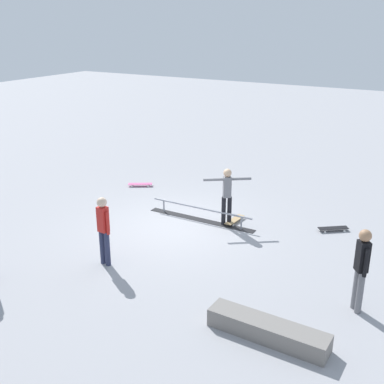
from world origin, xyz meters
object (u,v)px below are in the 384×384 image
Objects in this scene: bystander_red_shirt at (103,227)px; loose_skateboard_pink at (140,184)px; bystander_black_shirt at (361,266)px; skateboard_main at (235,220)px; loose_skateboard_black at (333,228)px; grind_rail at (201,215)px; skater_main at (227,193)px; skate_ledge at (267,330)px.

bystander_red_shirt is 5.53m from loose_skateboard_pink.
bystander_black_shirt is at bearing 122.13° from loose_skateboard_pink.
bystander_red_shirt is at bearing 63.44° from bystander_black_shirt.
bystander_black_shirt is (-3.85, 2.70, 0.89)m from skateboard_main.
bystander_black_shirt reaches higher than loose_skateboard_black.
grind_rail reaches higher than loose_skateboard_pink.
bystander_black_shirt reaches higher than grind_rail.
skater_main is 0.90m from skateboard_main.
skater_main is at bearing 154.43° from skateboard_main.
loose_skateboard_pink is at bearing 139.07° from loose_skateboard_black.
loose_skateboard_black is at bearing 54.12° from bystander_red_shirt.
grind_rail is 4.30× the size of loose_skateboard_black.
skate_ledge is 8.75m from loose_skateboard_pink.
bystander_black_shirt is at bearing -124.82° from skate_ledge.
skate_ledge reaches higher than loose_skateboard_black.
loose_skateboard_pink is 6.60m from loose_skateboard_black.
grind_rail is 4.01× the size of skateboard_main.
bystander_red_shirt is at bearing 78.68° from grind_rail.
skater_main is at bearing -173.32° from grind_rail.
grind_rail is 5.40m from skate_ledge.
skater_main is 0.97× the size of bystander_red_shirt.
skateboard_main is 0.48× the size of bystander_black_shirt.
skateboard_main is 4.24m from loose_skateboard_pink.
grind_rail is at bearing 160.80° from loose_skateboard_black.
skateboard_main is at bearing 73.53° from bystander_red_shirt.
loose_skateboard_pink is at bearing 27.18° from bystander_black_shirt.
bystander_black_shirt is 2.18× the size of loose_skateboard_pink.
loose_skateboard_black is (-2.66, -1.04, -0.86)m from skater_main.
grind_rail is 3.48m from bystander_red_shirt.
bystander_black_shirt is (-3.99, 2.45, 0.04)m from skater_main.
loose_skateboard_black is at bearing 144.87° from loose_skateboard_pink.
bystander_red_shirt reaches higher than skateboard_main.
skater_main is 2.99m from loose_skateboard_black.
skateboard_main is at bearing 160.01° from loose_skateboard_black.
skate_ledge is 1.37× the size of skater_main.
grind_rail is 3.53m from loose_skateboard_pink.
bystander_red_shirt reaches higher than skate_ledge.
bystander_red_shirt reaches higher than skater_main.
bystander_black_shirt is at bearing 16.70° from bystander_red_shirt.
grind_rail is at bearing 26.81° from bystander_black_shirt.
bystander_red_shirt is at bearing 85.60° from loose_skateboard_pink.
loose_skateboard_pink is 1.04× the size of loose_skateboard_black.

